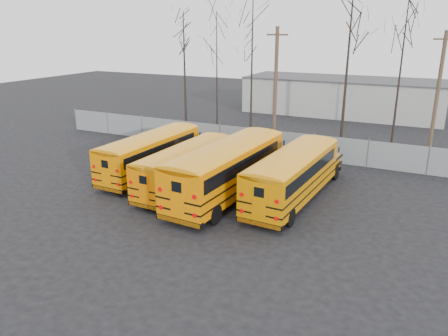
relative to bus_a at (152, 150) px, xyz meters
The scene contains 14 objects.
ground 6.54m from the bus_a, 36.93° to the right, with size 120.00×120.00×0.00m, color black.
fence 9.66m from the bus_a, 58.40° to the left, with size 40.00×0.04×2.00m, color gray.
distant_building 29.07m from the bus_a, 75.97° to the left, with size 22.00×8.00×4.00m, color #A0A19C.
bus_a is the anchor object (origin of this frame).
bus_b 3.80m from the bus_a, 20.11° to the right, with size 2.59×10.11×2.81m.
bus_c 6.67m from the bus_a, 12.45° to the right, with size 3.50×12.12×3.35m.
bus_d 10.17m from the bus_a, ahead, with size 3.15×11.06×3.06m.
utility_pole_left 12.45m from the bus_a, 66.23° to the left, with size 1.75×0.31×9.81m.
utility_pole_right 21.88m from the bus_a, 38.28° to the left, with size 1.68×0.48×9.54m.
tree_0 14.68m from the bus_a, 111.59° to the left, with size 0.26×0.26×11.10m, color black.
tree_1 13.70m from the bus_a, 97.30° to the left, with size 0.26×0.26×11.09m, color black.
tree_2 12.23m from the bus_a, 76.37° to the left, with size 0.26×0.26×12.67m, color black.
tree_3 16.09m from the bus_a, 47.29° to the left, with size 0.26×0.26×12.54m, color black.
tree_4 20.44m from the bus_a, 45.18° to the left, with size 0.26×0.26×11.92m, color black.
Camera 1 is at (11.97, -19.86, 9.77)m, focal length 35.00 mm.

